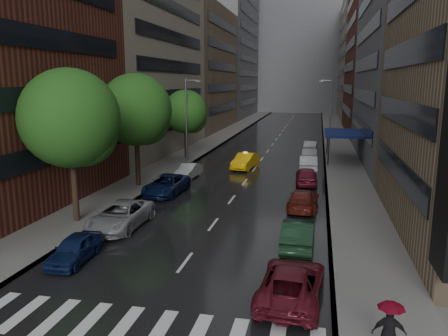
% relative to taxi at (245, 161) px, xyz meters
% --- Properties ---
extents(ground, '(220.00, 220.00, 0.00)m').
position_rel_taxi_xyz_m(ground, '(0.96, -28.12, -0.80)').
color(ground, gray).
rests_on(ground, ground).
extents(road, '(14.00, 140.00, 0.01)m').
position_rel_taxi_xyz_m(road, '(0.96, 21.88, -0.79)').
color(road, black).
rests_on(road, ground).
extents(sidewalk_left, '(4.00, 140.00, 0.15)m').
position_rel_taxi_xyz_m(sidewalk_left, '(-8.04, 21.88, -0.72)').
color(sidewalk_left, gray).
rests_on(sidewalk_left, ground).
extents(sidewalk_right, '(4.00, 140.00, 0.15)m').
position_rel_taxi_xyz_m(sidewalk_right, '(9.96, 21.88, -0.72)').
color(sidewalk_right, gray).
rests_on(sidewalk_right, ground).
extents(crosswalk, '(13.15, 2.80, 0.01)m').
position_rel_taxi_xyz_m(crosswalk, '(1.16, -30.12, -0.78)').
color(crosswalk, silver).
rests_on(crosswalk, ground).
extents(buildings_left, '(8.00, 108.00, 38.00)m').
position_rel_taxi_xyz_m(buildings_left, '(-14.04, 30.67, 15.19)').
color(buildings_left, maroon).
rests_on(buildings_left, ground).
extents(buildings_right, '(8.05, 109.10, 36.00)m').
position_rel_taxi_xyz_m(buildings_right, '(15.96, 28.58, 14.24)').
color(buildings_right, '#937A5B').
rests_on(buildings_right, ground).
extents(building_far, '(40.00, 14.00, 32.00)m').
position_rel_taxi_xyz_m(building_far, '(0.96, 89.88, 15.20)').
color(building_far, slate).
rests_on(building_far, ground).
extents(tree_near, '(6.08, 6.08, 9.68)m').
position_rel_taxi_xyz_m(tree_near, '(-7.64, -19.57, 5.83)').
color(tree_near, '#382619').
rests_on(tree_near, ground).
extents(tree_mid, '(5.98, 5.98, 9.53)m').
position_rel_taxi_xyz_m(tree_mid, '(-7.64, -9.70, 5.73)').
color(tree_mid, '#382619').
rests_on(tree_mid, ground).
extents(tree_far, '(4.99, 4.99, 7.95)m').
position_rel_taxi_xyz_m(tree_far, '(-7.64, 4.23, 4.64)').
color(tree_far, '#382619').
rests_on(tree_far, ground).
extents(taxi, '(2.44, 5.03, 1.59)m').
position_rel_taxi_xyz_m(taxi, '(0.00, 0.00, 0.00)').
color(taxi, yellow).
rests_on(taxi, ground).
extents(parked_cars_left, '(2.78, 23.76, 1.56)m').
position_rel_taxi_xyz_m(parked_cars_left, '(-4.44, -15.88, -0.05)').
color(parked_cars_left, '#0F1C47').
rests_on(parked_cars_left, ground).
extents(parked_cars_right, '(2.79, 44.12, 1.60)m').
position_rel_taxi_xyz_m(parked_cars_right, '(6.36, -9.27, -0.04)').
color(parked_cars_right, maroon).
rests_on(parked_cars_right, ground).
extents(ped_red_umbrella, '(1.07, 0.82, 2.01)m').
position_rel_taxi_xyz_m(ped_red_umbrella, '(9.62, -30.36, 0.53)').
color(ped_red_umbrella, black).
rests_on(ped_red_umbrella, sidewalk_right).
extents(street_lamp_left, '(1.74, 0.22, 9.00)m').
position_rel_taxi_xyz_m(street_lamp_left, '(-6.76, 1.88, 4.09)').
color(street_lamp_left, gray).
rests_on(street_lamp_left, sidewalk_left).
extents(street_lamp_right, '(1.74, 0.22, 9.00)m').
position_rel_taxi_xyz_m(street_lamp_right, '(8.68, 16.88, 4.09)').
color(street_lamp_right, gray).
rests_on(street_lamp_right, sidewalk_right).
extents(awning, '(4.00, 8.00, 3.12)m').
position_rel_taxi_xyz_m(awning, '(9.94, 6.88, 2.34)').
color(awning, navy).
rests_on(awning, sidewalk_right).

